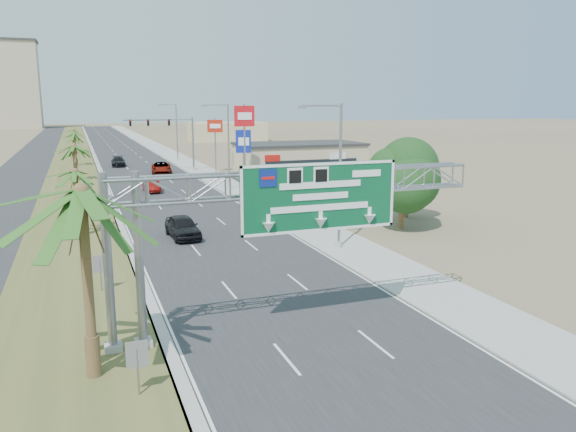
# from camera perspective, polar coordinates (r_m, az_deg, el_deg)

# --- Properties ---
(road) EXTENTS (12.00, 300.00, 0.02)m
(road) POSITION_cam_1_polar(r_m,az_deg,el_deg) (123.19, -16.31, 6.23)
(road) COLOR #28282B
(road) RESTS_ON ground
(sidewalk_right) EXTENTS (4.00, 300.00, 0.10)m
(sidewalk_right) POSITION_cam_1_polar(r_m,az_deg,el_deg) (124.11, -12.38, 6.47)
(sidewalk_right) COLOR #9E9B93
(sidewalk_right) RESTS_ON ground
(median_grass) EXTENTS (7.00, 300.00, 0.12)m
(median_grass) POSITION_cam_1_polar(r_m,az_deg,el_deg) (122.84, -20.98, 5.95)
(median_grass) COLOR #4D5425
(median_grass) RESTS_ON ground
(opposing_road) EXTENTS (8.00, 300.00, 0.02)m
(opposing_road) POSITION_cam_1_polar(r_m,az_deg,el_deg) (123.09, -24.25, 5.68)
(opposing_road) COLOR #28282B
(opposing_road) RESTS_ON ground
(sign_gantry) EXTENTS (16.75, 1.24, 7.50)m
(sign_gantry) POSITION_cam_1_polar(r_m,az_deg,el_deg) (24.13, -0.50, 2.01)
(sign_gantry) COLOR gray
(sign_gantry) RESTS_ON ground
(palm_near) EXTENTS (5.70, 5.70, 8.35)m
(palm_near) POSITION_cam_1_polar(r_m,az_deg,el_deg) (20.66, -20.27, 2.18)
(palm_near) COLOR brown
(palm_near) RESTS_ON ground
(palm_row_b) EXTENTS (3.99, 3.99, 5.95)m
(palm_row_b) POSITION_cam_1_polar(r_m,az_deg,el_deg) (44.73, -20.84, 4.08)
(palm_row_b) COLOR brown
(palm_row_b) RESTS_ON ground
(palm_row_c) EXTENTS (3.99, 3.99, 6.75)m
(palm_row_c) POSITION_cam_1_polar(r_m,az_deg,el_deg) (60.59, -20.92, 6.51)
(palm_row_c) COLOR brown
(palm_row_c) RESTS_ON ground
(palm_row_d) EXTENTS (3.99, 3.99, 5.45)m
(palm_row_d) POSITION_cam_1_polar(r_m,az_deg,el_deg) (78.63, -20.86, 6.54)
(palm_row_d) COLOR brown
(palm_row_d) RESTS_ON ground
(palm_row_e) EXTENTS (3.99, 3.99, 6.15)m
(palm_row_e) POSITION_cam_1_polar(r_m,az_deg,el_deg) (97.56, -20.91, 7.72)
(palm_row_e) COLOR brown
(palm_row_e) RESTS_ON ground
(palm_row_f) EXTENTS (3.99, 3.99, 5.75)m
(palm_row_f) POSITION_cam_1_polar(r_m,az_deg,el_deg) (122.55, -20.90, 8.12)
(palm_row_f) COLOR brown
(palm_row_f) RESTS_ON ground
(streetlight_near) EXTENTS (3.27, 0.44, 10.00)m
(streetlight_near) POSITION_cam_1_polar(r_m,az_deg,el_deg) (38.56, 5.03, 3.42)
(streetlight_near) COLOR gray
(streetlight_near) RESTS_ON ground
(streetlight_mid) EXTENTS (3.27, 0.44, 10.00)m
(streetlight_mid) POSITION_cam_1_polar(r_m,az_deg,el_deg) (66.73, -6.21, 6.72)
(streetlight_mid) COLOR gray
(streetlight_mid) RESTS_ON ground
(streetlight_far) EXTENTS (3.27, 0.44, 10.00)m
(streetlight_far) POSITION_cam_1_polar(r_m,az_deg,el_deg) (101.93, -11.33, 8.13)
(streetlight_far) COLOR gray
(streetlight_far) RESTS_ON ground
(signal_mast) EXTENTS (10.28, 0.71, 8.00)m
(signal_mast) POSITION_cam_1_polar(r_m,az_deg,el_deg) (85.78, -10.97, 7.69)
(signal_mast) COLOR gray
(signal_mast) RESTS_ON ground
(store_building) EXTENTS (18.00, 10.00, 4.00)m
(store_building) POSITION_cam_1_polar(r_m,az_deg,el_deg) (84.80, 1.14, 5.92)
(store_building) COLOR tan
(store_building) RESTS_ON ground
(oak_near) EXTENTS (4.50, 4.50, 6.80)m
(oak_near) POSITION_cam_1_polar(r_m,az_deg,el_deg) (45.76, 11.60, 4.27)
(oak_near) COLOR brown
(oak_near) RESTS_ON ground
(oak_far) EXTENTS (3.50, 3.50, 5.60)m
(oak_far) POSITION_cam_1_polar(r_m,az_deg,el_deg) (50.80, 12.05, 4.12)
(oak_far) COLOR brown
(oak_far) RESTS_ON ground
(median_signback_a) EXTENTS (0.75, 0.08, 2.08)m
(median_signback_a) POSITION_cam_1_polar(r_m,az_deg,el_deg) (20.36, -15.07, -13.80)
(median_signback_a) COLOR gray
(median_signback_a) RESTS_ON ground
(median_signback_b) EXTENTS (0.75, 0.08, 2.08)m
(median_signback_b) POSITION_cam_1_polar(r_m,az_deg,el_deg) (31.61, -18.54, -4.90)
(median_signback_b) COLOR gray
(median_signback_b) RESTS_ON ground
(tower_distant) EXTENTS (20.00, 16.00, 35.00)m
(tower_distant) POSITION_cam_1_polar(r_m,az_deg,el_deg) (263.53, -26.12, 11.83)
(tower_distant) COLOR #B5A989
(tower_distant) RESTS_ON ground
(building_distant_right) EXTENTS (20.00, 12.00, 5.00)m
(building_distant_right) POSITION_cam_1_polar(r_m,az_deg,el_deg) (157.58, -6.21, 8.53)
(building_distant_right) COLOR tan
(building_distant_right) RESTS_ON ground
(car_left_lane) EXTENTS (2.29, 5.09, 1.70)m
(car_left_lane) POSITION_cam_1_polar(r_m,az_deg,el_deg) (43.08, -10.66, -1.09)
(car_left_lane) COLOR black
(car_left_lane) RESTS_ON ground
(car_mid_lane) EXTENTS (1.69, 4.75, 1.56)m
(car_mid_lane) POSITION_cam_1_polar(r_m,az_deg,el_deg) (66.54, -13.72, 3.06)
(car_mid_lane) COLOR #660B09
(car_mid_lane) RESTS_ON ground
(car_right_lane) EXTENTS (3.33, 6.13, 1.63)m
(car_right_lane) POSITION_cam_1_polar(r_m,az_deg,el_deg) (83.91, -12.75, 4.78)
(car_right_lane) COLOR gray
(car_right_lane) RESTS_ON ground
(car_far) EXTENTS (2.31, 5.30, 1.52)m
(car_far) POSITION_cam_1_polar(r_m,az_deg,el_deg) (95.53, -16.86, 5.30)
(car_far) COLOR black
(car_far) RESTS_ON ground
(pole_sign_red_near) EXTENTS (2.41, 0.41, 9.97)m
(pole_sign_red_near) POSITION_cam_1_polar(r_m,az_deg,el_deg) (67.03, -4.45, 9.53)
(pole_sign_red_near) COLOR gray
(pole_sign_red_near) RESTS_ON ground
(pole_sign_blue) EXTENTS (2.01, 0.80, 6.83)m
(pole_sign_blue) POSITION_cam_1_polar(r_m,az_deg,el_deg) (74.62, -4.56, 7.39)
(pole_sign_blue) COLOR gray
(pole_sign_blue) RESTS_ON ground
(pole_sign_red_far) EXTENTS (2.16, 1.07, 7.92)m
(pole_sign_red_far) POSITION_cam_1_polar(r_m,az_deg,el_deg) (83.06, -7.42, 8.65)
(pole_sign_red_far) COLOR gray
(pole_sign_red_far) RESTS_ON ground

